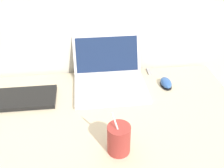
{
  "coord_description": "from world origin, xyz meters",
  "views": [
    {
      "loc": [
        -0.05,
        -0.5,
        1.45
      ],
      "look_at": [
        0.06,
        0.5,
        0.79
      ],
      "focal_mm": 42.0,
      "sensor_mm": 36.0,
      "label": 1
    }
  ],
  "objects_px": {
    "laptop": "(109,78)",
    "computer_mouse": "(166,83)",
    "external_keyboard": "(13,99)",
    "drink_cup": "(119,139)",
    "usb_stick": "(149,71)"
  },
  "relations": [
    {
      "from": "computer_mouse",
      "to": "external_keyboard",
      "type": "bearing_deg",
      "value": -176.91
    },
    {
      "from": "computer_mouse",
      "to": "usb_stick",
      "type": "distance_m",
      "value": 0.15
    },
    {
      "from": "drink_cup",
      "to": "laptop",
      "type": "bearing_deg",
      "value": 88.11
    },
    {
      "from": "laptop",
      "to": "computer_mouse",
      "type": "relative_size",
      "value": 3.63
    },
    {
      "from": "computer_mouse",
      "to": "usb_stick",
      "type": "height_order",
      "value": "computer_mouse"
    },
    {
      "from": "computer_mouse",
      "to": "usb_stick",
      "type": "relative_size",
      "value": 1.62
    },
    {
      "from": "laptop",
      "to": "external_keyboard",
      "type": "xyz_separation_m",
      "value": [
        -0.46,
        -0.08,
        -0.03
      ]
    },
    {
      "from": "external_keyboard",
      "to": "computer_mouse",
      "type": "bearing_deg",
      "value": 3.09
    },
    {
      "from": "laptop",
      "to": "drink_cup",
      "type": "distance_m",
      "value": 0.44
    },
    {
      "from": "laptop",
      "to": "usb_stick",
      "type": "height_order",
      "value": "laptop"
    },
    {
      "from": "laptop",
      "to": "computer_mouse",
      "type": "bearing_deg",
      "value": -8.57
    },
    {
      "from": "external_keyboard",
      "to": "usb_stick",
      "type": "xyz_separation_m",
      "value": [
        0.69,
        0.18,
        -0.01
      ]
    },
    {
      "from": "laptop",
      "to": "computer_mouse",
      "type": "distance_m",
      "value": 0.29
    },
    {
      "from": "drink_cup",
      "to": "external_keyboard",
      "type": "bearing_deg",
      "value": 141.27
    },
    {
      "from": "drink_cup",
      "to": "computer_mouse",
      "type": "height_order",
      "value": "drink_cup"
    }
  ]
}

